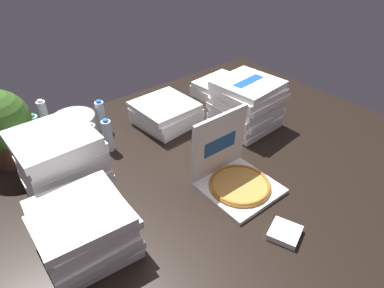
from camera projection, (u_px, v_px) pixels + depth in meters
name	position (u px, v px, depth m)	size (l,w,h in m)	color
ground_plane	(199.00, 171.00, 2.24)	(3.20, 2.40, 0.02)	black
open_pizza_box	(234.00, 174.00, 2.07)	(0.41, 0.42, 0.43)	white
pizza_stack_center_far	(62.00, 164.00, 1.96)	(0.44, 0.43, 0.41)	white
pizza_stack_left_far	(166.00, 113.00, 2.65)	(0.47, 0.47, 0.18)	white
pizza_stack_right_near	(247.00, 104.00, 2.58)	(0.45, 0.46, 0.37)	white
pizza_stack_right_mid	(84.00, 229.00, 1.66)	(0.46, 0.45, 0.27)	white
pizza_stack_left_mid	(223.00, 89.00, 3.04)	(0.45, 0.45, 0.14)	white
ice_bucket	(75.00, 127.00, 2.49)	(0.30, 0.30, 0.18)	#B7BABF
water_bottle_0	(108.00, 136.00, 2.35)	(0.07, 0.07, 0.24)	silver
water_bottle_1	(101.00, 116.00, 2.57)	(0.07, 0.07, 0.24)	silver
water_bottle_2	(93.00, 140.00, 2.31)	(0.07, 0.07, 0.24)	silver
water_bottle_3	(36.00, 130.00, 2.40)	(0.07, 0.07, 0.24)	white
water_bottle_4	(44.00, 115.00, 2.57)	(0.07, 0.07, 0.24)	silver
napkin_pile	(284.00, 233.00, 1.79)	(0.15, 0.15, 0.04)	white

